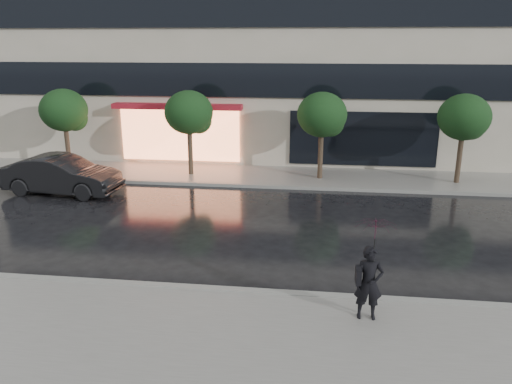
# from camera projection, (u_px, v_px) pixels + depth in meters

# --- Properties ---
(ground) EXTENTS (120.00, 120.00, 0.00)m
(ground) POSITION_uv_depth(u_px,v_px,m) (208.00, 274.00, 13.62)
(ground) COLOR black
(ground) RESTS_ON ground
(sidewalk_near) EXTENTS (60.00, 4.50, 0.12)m
(sidewalk_near) POSITION_uv_depth(u_px,v_px,m) (175.00, 340.00, 10.52)
(sidewalk_near) COLOR slate
(sidewalk_near) RESTS_ON ground
(sidewalk_far) EXTENTS (60.00, 3.50, 0.12)m
(sidewalk_far) POSITION_uv_depth(u_px,v_px,m) (255.00, 176.00, 23.33)
(sidewalk_far) COLOR slate
(sidewalk_far) RESTS_ON ground
(curb_near) EXTENTS (60.00, 0.25, 0.14)m
(curb_near) POSITION_uv_depth(u_px,v_px,m) (199.00, 289.00, 12.65)
(curb_near) COLOR gray
(curb_near) RESTS_ON ground
(curb_far) EXTENTS (60.00, 0.25, 0.14)m
(curb_far) POSITION_uv_depth(u_px,v_px,m) (250.00, 186.00, 21.67)
(curb_far) COLOR gray
(curb_far) RESTS_ON ground
(tree_far_west) EXTENTS (2.20, 2.20, 3.99)m
(tree_far_west) POSITION_uv_depth(u_px,v_px,m) (65.00, 112.00, 23.35)
(tree_far_west) COLOR #33261C
(tree_far_west) RESTS_ON ground
(tree_mid_west) EXTENTS (2.20, 2.20, 3.99)m
(tree_mid_west) POSITION_uv_depth(u_px,v_px,m) (190.00, 114.00, 22.64)
(tree_mid_west) COLOR #33261C
(tree_mid_west) RESTS_ON ground
(tree_mid_east) EXTENTS (2.20, 2.20, 3.99)m
(tree_mid_east) POSITION_uv_depth(u_px,v_px,m) (323.00, 116.00, 21.93)
(tree_mid_east) COLOR #33261C
(tree_mid_east) RESTS_ON ground
(tree_far_east) EXTENTS (2.20, 2.20, 3.99)m
(tree_far_east) POSITION_uv_depth(u_px,v_px,m) (465.00, 119.00, 21.22)
(tree_far_east) COLOR #33261C
(tree_far_east) RESTS_ON ground
(parked_car) EXTENTS (4.99, 2.13, 1.60)m
(parked_car) POSITION_uv_depth(u_px,v_px,m) (62.00, 175.00, 20.57)
(parked_car) COLOR black
(parked_car) RESTS_ON ground
(pedestrian_with_umbrella) EXTENTS (0.92, 0.94, 2.37)m
(pedestrian_with_umbrella) POSITION_uv_depth(u_px,v_px,m) (372.00, 256.00, 10.83)
(pedestrian_with_umbrella) COLOR black
(pedestrian_with_umbrella) RESTS_ON sidewalk_near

